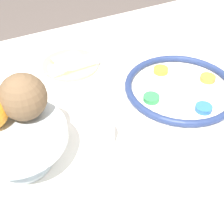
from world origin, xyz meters
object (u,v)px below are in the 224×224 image
(fruit_stand, at_px, (19,138))
(bread_plate, at_px, (71,64))
(seder_plate, at_px, (181,88))
(coconut, at_px, (23,97))
(cup_near, at_px, (101,134))
(napkin_roll, at_px, (74,65))

(fruit_stand, height_order, bread_plate, fruit_stand)
(seder_plate, xyz_separation_m, bread_plate, (0.23, -0.28, -0.01))
(coconut, distance_m, cup_near, 0.20)
(fruit_stand, distance_m, coconut, 0.09)
(coconut, bearing_deg, cup_near, 158.55)
(seder_plate, xyz_separation_m, coconut, (0.43, 0.01, 0.14))
(seder_plate, bearing_deg, napkin_roll, -47.52)
(napkin_roll, bearing_deg, coconut, 50.97)
(seder_plate, relative_size, napkin_roll, 1.99)
(seder_plate, relative_size, cup_near, 4.77)
(seder_plate, xyz_separation_m, fruit_stand, (0.47, 0.04, 0.07))
(seder_plate, height_order, napkin_roll, napkin_roll)
(fruit_stand, relative_size, napkin_roll, 1.28)
(fruit_stand, relative_size, coconut, 2.06)
(bread_plate, bearing_deg, seder_plate, 129.22)
(cup_near, bearing_deg, bread_plate, -100.14)
(coconut, height_order, bread_plate, coconut)
(napkin_roll, xyz_separation_m, cup_near, (0.06, 0.31, 0.01))
(bread_plate, bearing_deg, coconut, 54.22)
(fruit_stand, bearing_deg, bread_plate, -126.78)
(napkin_roll, bearing_deg, cup_near, 78.74)
(coconut, xyz_separation_m, bread_plate, (-0.21, -0.29, -0.15))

